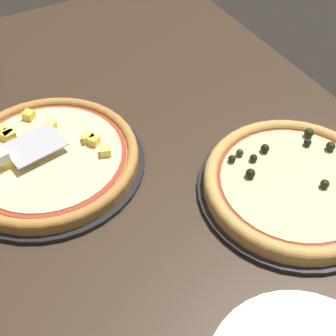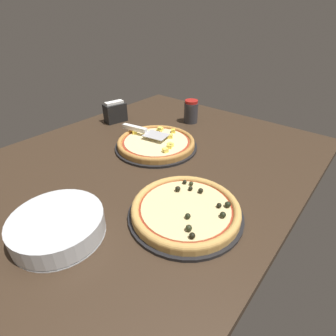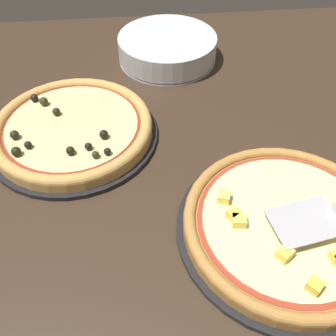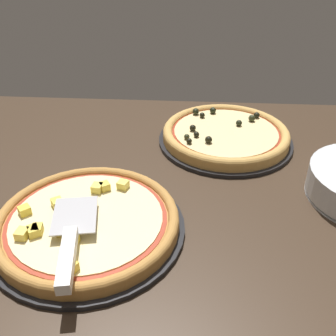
# 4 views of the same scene
# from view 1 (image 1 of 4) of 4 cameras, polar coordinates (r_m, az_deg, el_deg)

# --- Properties ---
(ground_plane) EXTENTS (1.42, 1.15, 0.04)m
(ground_plane) POSITION_cam_1_polar(r_m,az_deg,el_deg) (0.87, -8.84, -3.61)
(ground_plane) COLOR #38281C
(pizza_pan_front) EXTENTS (0.36, 0.36, 0.01)m
(pizza_pan_front) POSITION_cam_1_polar(r_m,az_deg,el_deg) (0.91, -14.23, 0.41)
(pizza_pan_front) COLOR black
(pizza_pan_front) RESTS_ON ground_plane
(pizza_front) EXTENTS (0.34, 0.34, 0.04)m
(pizza_front) POSITION_cam_1_polar(r_m,az_deg,el_deg) (0.90, -14.47, 1.29)
(pizza_front) COLOR #B77F3D
(pizza_front) RESTS_ON pizza_pan_front
(pizza_pan_back) EXTENTS (0.35, 0.35, 0.01)m
(pizza_pan_back) POSITION_cam_1_polar(r_m,az_deg,el_deg) (0.87, 14.97, -2.70)
(pizza_pan_back) COLOR black
(pizza_pan_back) RESTS_ON ground_plane
(pizza_back) EXTENTS (0.32, 0.32, 0.04)m
(pizza_back) POSITION_cam_1_polar(r_m,az_deg,el_deg) (0.86, 15.23, -1.79)
(pizza_back) COLOR tan
(pizza_back) RESTS_ON pizza_pan_back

